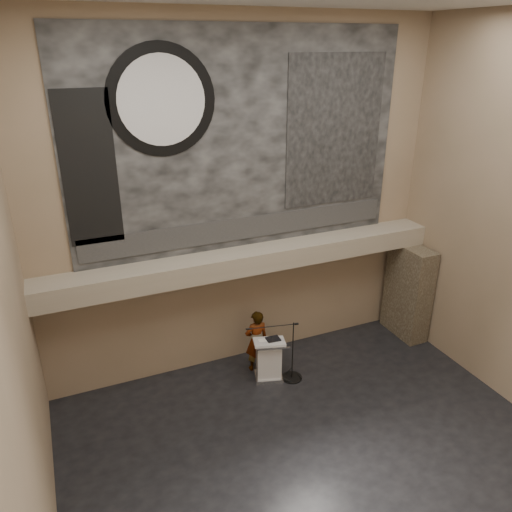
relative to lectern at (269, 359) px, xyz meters
name	(u,v)px	position (x,y,z in m)	size (l,w,h in m)	color
floor	(318,455)	(-0.15, -2.75, -0.55)	(10.00, 10.00, 0.00)	black
wall_back	(243,204)	(-0.15, 1.25, 3.70)	(10.00, 0.02, 8.50)	#826D52
wall_left	(10,328)	(-5.15, -2.75, 3.70)	(0.02, 8.00, 8.50)	#826D52
soffit	(249,259)	(-0.15, 0.85, 2.40)	(10.00, 0.80, 0.50)	gray
sprinkler_left	(187,282)	(-1.75, 0.80, 2.12)	(0.04, 0.04, 0.06)	#B2893D
sprinkler_right	(318,258)	(1.75, 0.80, 2.12)	(0.04, 0.04, 0.06)	#B2893D
banner	(243,143)	(-0.15, 1.22, 5.15)	(8.00, 0.05, 5.00)	black
banner_text_strip	(244,228)	(-0.15, 1.18, 3.10)	(7.76, 0.02, 0.55)	#2A2A2A
banner_clock_rim	(162,101)	(-1.95, 1.18, 6.15)	(2.30, 2.30, 0.02)	black
banner_clock_face	(162,101)	(-1.95, 1.16, 6.15)	(1.84, 1.84, 0.02)	silver
banner_building_print	(335,132)	(2.25, 1.18, 5.25)	(2.60, 0.02, 3.60)	black
banner_brick_print	(89,170)	(-3.55, 1.18, 4.85)	(1.10, 0.02, 3.20)	black
stone_pier	(408,291)	(4.50, 0.40, 0.80)	(0.60, 1.40, 2.70)	#3F3426
lectern	(269,359)	(0.00, 0.00, 0.00)	(0.88, 0.74, 1.14)	silver
binder	(273,339)	(0.11, -0.01, 0.56)	(0.33, 0.26, 0.04)	black
papers	(264,342)	(-0.13, -0.01, 0.55)	(0.22, 0.30, 0.01)	white
speaker_person	(256,341)	(-0.12, 0.49, 0.29)	(0.61, 0.40, 1.68)	silver
mic_stand	(290,370)	(0.50, -0.24, -0.31)	(1.40, 0.52, 1.61)	black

